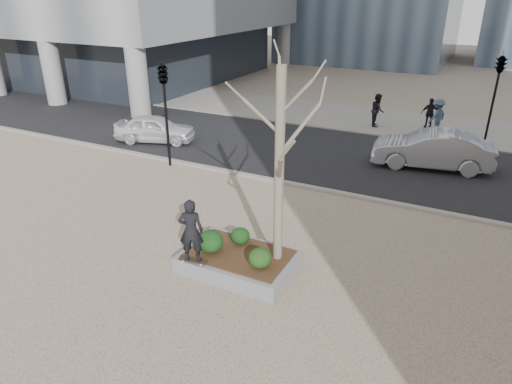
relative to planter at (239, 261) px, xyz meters
The scene contains 18 objects.
ground 1.02m from the planter, behind, with size 120.00×120.00×0.00m, color tan.
street 10.05m from the planter, 95.71° to the left, with size 60.00×8.00×0.02m, color black.
far_sidewalk 17.03m from the planter, 93.37° to the left, with size 60.00×6.00×0.02m, color gray.
planter is the anchor object (origin of this frame).
planter_mulch 0.25m from the planter, ahead, with size 2.70×1.70×0.04m, color #382314.
sycamore_tree 3.71m from the planter, 16.70° to the left, with size 2.80×2.80×6.60m, color gray, non-canonical shape.
shrub_left 0.97m from the planter, 160.84° to the right, with size 0.72×0.72×0.61m, color #113611.
shrub_middle 0.73m from the planter, 115.02° to the left, with size 0.54×0.54×0.46m, color black.
shrub_right 0.99m from the planter, 21.94° to the right, with size 0.60×0.60×0.51m, color #163E13.
skateboard 1.28m from the planter, 135.56° to the right, with size 0.78×0.20×0.07m, color black, non-canonical shape.
skateboarder 1.72m from the planter, 135.56° to the right, with size 0.64×0.42×1.74m, color black.
police_car 12.12m from the planter, 138.86° to the left, with size 1.57×3.91×1.33m, color white.
car_silver 11.02m from the planter, 71.19° to the left, with size 1.69×4.85×1.60m, color #A3A6AB.
pedestrian_a 15.74m from the planter, 90.01° to the left, with size 0.86×0.67×1.78m, color black.
pedestrian_b 16.20m from the planter, 79.03° to the left, with size 1.14×0.66×1.77m, color #374D64.
pedestrian_c 16.81m from the planter, 80.96° to the left, with size 0.95×0.40×1.63m, color black.
traffic_light_near 8.82m from the planter, 139.25° to the left, with size 0.60×2.48×4.50m, color black, non-canonical shape.
traffic_light_far 15.73m from the planter, 69.36° to the left, with size 0.60×2.48×4.50m, color black, non-canonical shape.
Camera 1 is at (6.19, -9.20, 7.06)m, focal length 32.00 mm.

